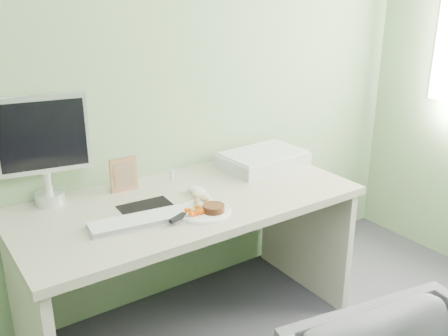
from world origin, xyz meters
TOP-DOWN VIEW (x-y plane):
  - wall_back at (0.00, 2.00)m, footprint 3.50×0.00m
  - desk at (0.00, 1.62)m, footprint 1.60×0.75m
  - plate at (-0.02, 1.45)m, footprint 0.24×0.24m
  - steak at (0.01, 1.41)m, footprint 0.12×0.12m
  - potato_pile at (0.01, 1.50)m, footprint 0.12×0.10m
  - carrot_heap at (-0.08, 1.44)m, footprint 0.08×0.07m
  - steak_knife at (-0.13, 1.44)m, footprint 0.23×0.11m
  - mousepad at (-0.21, 1.61)m, footprint 0.25×0.22m
  - keyboard at (-0.30, 1.51)m, footprint 0.42×0.18m
  - computer_mouse at (0.06, 1.64)m, footprint 0.08×0.12m
  - photo_frame at (-0.21, 1.87)m, footprint 0.13×0.02m
  - eyedrop_bottle at (0.06, 1.88)m, footprint 0.02×0.02m
  - scanner at (0.57, 1.78)m, footprint 0.47×0.32m
  - monitor at (-0.55, 1.94)m, footprint 0.41×0.14m

SIDE VIEW (x-z plane):
  - desk at x=0.00m, z-range 0.18..0.91m
  - mousepad at x=-0.21m, z-range 0.73..0.73m
  - plate at x=-0.02m, z-range 0.73..0.74m
  - keyboard at x=-0.30m, z-range 0.74..0.75m
  - computer_mouse at x=0.06m, z-range 0.73..0.77m
  - steak_knife at x=-0.13m, z-range 0.75..0.76m
  - steak at x=0.01m, z-range 0.74..0.77m
  - eyedrop_bottle at x=0.06m, z-range 0.73..0.79m
  - carrot_heap at x=-0.08m, z-range 0.74..0.78m
  - scanner at x=0.57m, z-range 0.73..0.80m
  - potato_pile at x=0.01m, z-range 0.74..0.80m
  - photo_frame at x=-0.21m, z-range 0.73..0.90m
  - monitor at x=-0.55m, z-range 0.76..1.26m
  - wall_back at x=0.00m, z-range -0.40..3.10m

